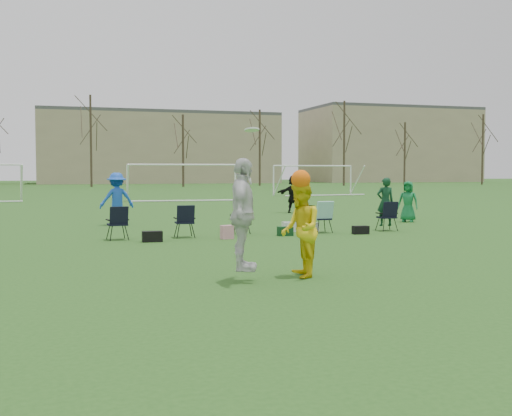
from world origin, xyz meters
name	(u,v)px	position (x,y,z in m)	size (l,w,h in m)	color
ground	(294,280)	(0.00, 0.00, 0.00)	(260.00, 260.00, 0.00)	#245019
fielder_blue	(117,199)	(-2.02, 12.94, 0.96)	(1.24, 0.71, 1.91)	blue
fielder_green_far	(408,202)	(8.90, 11.10, 0.79)	(0.77, 0.50, 1.59)	#136C36
fielder_black	(294,194)	(6.59, 17.51, 0.90)	(1.66, 0.53, 1.79)	black
center_contest	(272,221)	(-0.39, 0.12, 1.07)	(2.01, 1.29, 2.74)	silver
sideline_setup	(278,217)	(2.49, 8.07, 0.52)	(9.42, 2.05, 1.76)	#0F3920
goal_mid	(182,172)	(4.00, 32.00, 1.92)	(7.40, 0.63, 2.46)	white
goal_right	(313,172)	(16.00, 38.00, 1.92)	(7.35, 1.14, 2.46)	white
tree_line	(94,145)	(0.24, 69.85, 5.09)	(110.28, 3.28, 11.40)	#382B21
building_row	(126,146)	(6.73, 96.00, 5.99)	(126.00, 16.00, 13.00)	tan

